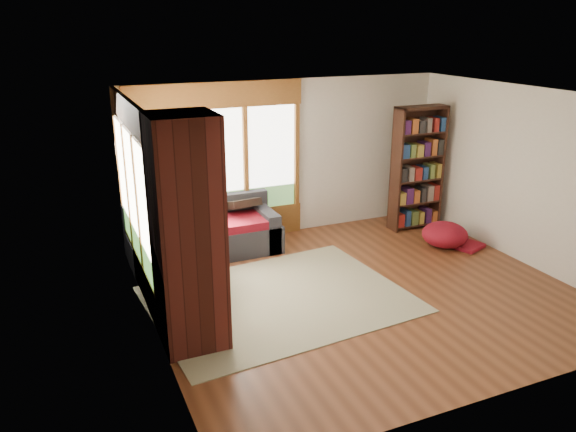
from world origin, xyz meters
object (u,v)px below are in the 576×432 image
object	(u,v)px
sectional_sofa	(188,248)
area_rug	(279,299)
bookshelf	(418,168)
dog_brindle	(197,228)
brick_chimney	(188,235)
dog_tan	(194,220)
pouf	(445,234)

from	to	relation	value
sectional_sofa	area_rug	world-z (taller)	sectional_sofa
bookshelf	dog_brindle	distance (m)	4.10
brick_chimney	sectional_sofa	world-z (taller)	brick_chimney
brick_chimney	dog_brindle	bearing A→B (deg)	72.60
brick_chimney	dog_tan	world-z (taller)	brick_chimney
sectional_sofa	dog_tan	xyz separation A→B (m)	(0.09, -0.13, 0.47)
sectional_sofa	dog_tan	distance (m)	0.49
pouf	brick_chimney	bearing A→B (deg)	-164.84
brick_chimney	sectional_sofa	size ratio (longest dim) A/B	1.18
area_rug	dog_tan	world-z (taller)	dog_tan
area_rug	sectional_sofa	bearing A→B (deg)	119.28
area_rug	dog_brindle	xyz separation A→B (m)	(-0.79, 1.02, 0.76)
bookshelf	brick_chimney	bearing A→B (deg)	-154.51
sectional_sofa	pouf	xyz separation A→B (m)	(4.02, -0.84, -0.09)
area_rug	pouf	size ratio (longest dim) A/B	4.45
area_rug	dog_tan	xyz separation A→B (m)	(-0.75, 1.37, 0.76)
pouf	dog_brindle	xyz separation A→B (m)	(-3.97, 0.36, 0.56)
brick_chimney	pouf	xyz separation A→B (m)	(4.46, 1.21, -1.09)
pouf	sectional_sofa	bearing A→B (deg)	168.22
brick_chimney	pouf	world-z (taller)	brick_chimney
brick_chimney	bookshelf	world-z (taller)	brick_chimney
dog_tan	pouf	bearing A→B (deg)	-16.59
area_rug	dog_tan	size ratio (longest dim) A/B	3.68
pouf	dog_tan	distance (m)	4.03
sectional_sofa	pouf	distance (m)	4.11
sectional_sofa	area_rug	xyz separation A→B (m)	(0.84, -1.50, -0.30)
area_rug	pouf	bearing A→B (deg)	11.72
dog_tan	dog_brindle	xyz separation A→B (m)	(-0.05, -0.35, 0.00)
pouf	dog_tan	world-z (taller)	dog_tan
bookshelf	dog_brindle	bearing A→B (deg)	-171.64
area_rug	dog_brindle	bearing A→B (deg)	127.91
brick_chimney	bookshelf	bearing A→B (deg)	25.49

